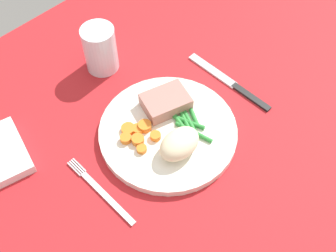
# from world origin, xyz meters

# --- Properties ---
(dining_table) EXTENTS (1.20, 0.90, 0.02)m
(dining_table) POSITION_xyz_m (0.00, 0.00, 0.01)
(dining_table) COLOR red
(dining_table) RESTS_ON ground
(dinner_plate) EXTENTS (0.25, 0.25, 0.02)m
(dinner_plate) POSITION_xyz_m (0.02, 0.01, 0.03)
(dinner_plate) COLOR white
(dinner_plate) RESTS_ON dining_table
(meat_portion) EXTENTS (0.10, 0.08, 0.03)m
(meat_portion) POSITION_xyz_m (0.05, 0.05, 0.05)
(meat_portion) COLOR #B2756B
(meat_portion) RESTS_ON dinner_plate
(mashed_potatoes) EXTENTS (0.08, 0.05, 0.04)m
(mashed_potatoes) POSITION_xyz_m (-0.00, -0.04, 0.06)
(mashed_potatoes) COLOR beige
(mashed_potatoes) RESTS_ON dinner_plate
(carrot_slices) EXTENTS (0.06, 0.07, 0.01)m
(carrot_slices) POSITION_xyz_m (-0.03, 0.03, 0.04)
(carrot_slices) COLOR orange
(carrot_slices) RESTS_ON dinner_plate
(green_beans) EXTENTS (0.07, 0.11, 0.01)m
(green_beans) POSITION_xyz_m (0.05, -0.01, 0.04)
(green_beans) COLOR #2D8C38
(green_beans) RESTS_ON dinner_plate
(fork) EXTENTS (0.01, 0.17, 0.00)m
(fork) POSITION_xyz_m (-0.14, 0.00, 0.02)
(fork) COLOR silver
(fork) RESTS_ON dining_table
(knife) EXTENTS (0.02, 0.20, 0.01)m
(knife) POSITION_xyz_m (0.19, 0.00, 0.02)
(knife) COLOR black
(knife) RESTS_ON dining_table
(water_glass) EXTENTS (0.07, 0.07, 0.10)m
(water_glass) POSITION_xyz_m (0.04, 0.22, 0.06)
(water_glass) COLOR silver
(water_glass) RESTS_ON dining_table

